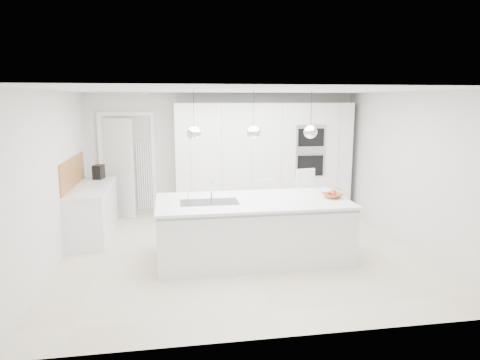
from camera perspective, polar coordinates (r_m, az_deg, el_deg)
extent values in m
plane|color=beige|center=(6.84, 0.41, -9.55)|extent=(5.50, 5.50, 0.00)
plane|color=silver|center=(8.96, -2.26, 3.51)|extent=(5.50, 0.00, 5.50)
plane|color=silver|center=(6.64, -23.67, 0.10)|extent=(0.00, 5.00, 5.00)
plane|color=white|center=(6.42, 0.44, 11.87)|extent=(5.50, 5.50, 0.00)
cube|color=white|center=(8.82, 3.16, 2.73)|extent=(3.60, 0.60, 2.30)
cube|color=white|center=(8.93, -16.34, 1.47)|extent=(0.76, 0.38, 2.00)
cube|color=white|center=(7.90, -18.99, -4.11)|extent=(0.60, 1.80, 0.86)
cube|color=white|center=(7.80, -19.19, -0.91)|extent=(0.62, 1.82, 0.04)
cube|color=#AA6A34|center=(7.81, -21.39, 0.97)|extent=(0.02, 1.80, 0.50)
cube|color=white|center=(6.44, 1.75, -6.82)|extent=(2.80, 1.20, 0.86)
cube|color=white|center=(6.37, 1.68, -2.82)|extent=(2.84, 1.40, 0.04)
cylinder|color=white|center=(6.39, -3.85, -1.23)|extent=(0.02, 0.02, 0.30)
sphere|color=white|center=(6.06, -6.14, 6.20)|extent=(0.20, 0.20, 0.20)
sphere|color=white|center=(6.16, 1.82, 6.33)|extent=(0.20, 0.20, 0.20)
sphere|color=white|center=(6.38, 9.39, 6.34)|extent=(0.20, 0.20, 0.20)
imported|color=#AA6A34|center=(6.62, 12.25, -2.05)|extent=(0.36, 0.36, 0.07)
cube|color=black|center=(8.44, -18.33, 1.04)|extent=(0.21, 0.28, 0.26)
sphere|color=red|center=(6.66, 12.41, -1.67)|extent=(0.08, 0.08, 0.08)
sphere|color=red|center=(6.62, 11.96, -1.71)|extent=(0.08, 0.08, 0.08)
sphere|color=red|center=(6.56, 12.34, -1.87)|extent=(0.08, 0.08, 0.08)
torus|color=gold|center=(6.60, 12.64, -1.37)|extent=(0.24, 0.17, 0.22)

